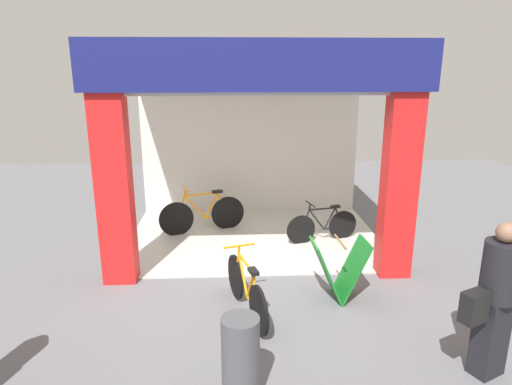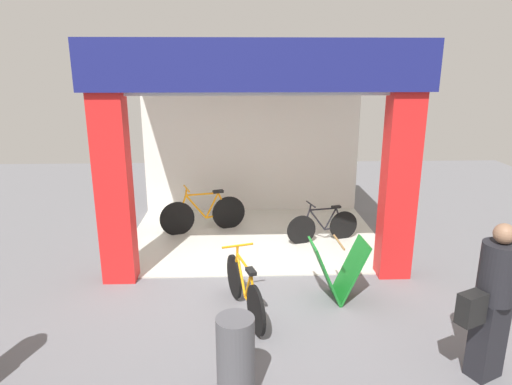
{
  "view_description": "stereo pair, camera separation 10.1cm",
  "coord_description": "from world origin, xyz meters",
  "px_view_note": "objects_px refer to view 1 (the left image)",
  "views": [
    {
      "loc": [
        -0.38,
        -6.51,
        3.24
      ],
      "look_at": [
        0.0,
        0.86,
        1.15
      ],
      "focal_mm": 31.51,
      "sensor_mm": 36.0,
      "label": 1
    },
    {
      "loc": [
        -0.28,
        -6.51,
        3.24
      ],
      "look_at": [
        0.0,
        0.86,
        1.15
      ],
      "focal_mm": 31.51,
      "sensor_mm": 36.0,
      "label": 2
    }
  ],
  "objects_px": {
    "bicycle_inside_1": "(322,226)",
    "sandwich_board_sign": "(339,270)",
    "bicycle_inside_0": "(203,214)",
    "pedestrian_1": "(495,298)",
    "trash_bin": "(241,360)",
    "bicycle_parked_0": "(246,290)"
  },
  "relations": [
    {
      "from": "bicycle_inside_0",
      "to": "bicycle_inside_1",
      "type": "height_order",
      "value": "bicycle_inside_0"
    },
    {
      "from": "pedestrian_1",
      "to": "bicycle_inside_1",
      "type": "bearing_deg",
      "value": 104.77
    },
    {
      "from": "bicycle_inside_1",
      "to": "pedestrian_1",
      "type": "height_order",
      "value": "pedestrian_1"
    },
    {
      "from": "pedestrian_1",
      "to": "bicycle_inside_0",
      "type": "bearing_deg",
      "value": 126.42
    },
    {
      "from": "sandwich_board_sign",
      "to": "pedestrian_1",
      "type": "height_order",
      "value": "pedestrian_1"
    },
    {
      "from": "pedestrian_1",
      "to": "trash_bin",
      "type": "bearing_deg",
      "value": -174.17
    },
    {
      "from": "bicycle_inside_0",
      "to": "trash_bin",
      "type": "xyz_separation_m",
      "value": [
        0.67,
        -4.77,
        0.08
      ]
    },
    {
      "from": "sandwich_board_sign",
      "to": "trash_bin",
      "type": "bearing_deg",
      "value": -125.75
    },
    {
      "from": "trash_bin",
      "to": "pedestrian_1",
      "type": "bearing_deg",
      "value": 5.83
    },
    {
      "from": "bicycle_inside_1",
      "to": "pedestrian_1",
      "type": "xyz_separation_m",
      "value": [
        1.02,
        -3.88,
        0.6
      ]
    },
    {
      "from": "bicycle_inside_0",
      "to": "pedestrian_1",
      "type": "bearing_deg",
      "value": -53.58
    },
    {
      "from": "sandwich_board_sign",
      "to": "bicycle_inside_0",
      "type": "bearing_deg",
      "value": 127.09
    },
    {
      "from": "bicycle_inside_0",
      "to": "bicycle_parked_0",
      "type": "bearing_deg",
      "value": -76.14
    },
    {
      "from": "bicycle_inside_0",
      "to": "bicycle_inside_1",
      "type": "distance_m",
      "value": 2.38
    },
    {
      "from": "bicycle_inside_1",
      "to": "sandwich_board_sign",
      "type": "bearing_deg",
      "value": -95.11
    },
    {
      "from": "bicycle_parked_0",
      "to": "bicycle_inside_0",
      "type": "bearing_deg",
      "value": 103.86
    },
    {
      "from": "sandwich_board_sign",
      "to": "bicycle_parked_0",
      "type": "bearing_deg",
      "value": -164.78
    },
    {
      "from": "bicycle_inside_0",
      "to": "pedestrian_1",
      "type": "distance_m",
      "value": 5.62
    },
    {
      "from": "bicycle_inside_1",
      "to": "bicycle_parked_0",
      "type": "distance_m",
      "value": 2.95
    },
    {
      "from": "trash_bin",
      "to": "sandwich_board_sign",
      "type": "bearing_deg",
      "value": 54.25
    },
    {
      "from": "bicycle_inside_1",
      "to": "sandwich_board_sign",
      "type": "relative_size",
      "value": 1.56
    },
    {
      "from": "bicycle_parked_0",
      "to": "pedestrian_1",
      "type": "relative_size",
      "value": 0.89
    }
  ]
}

